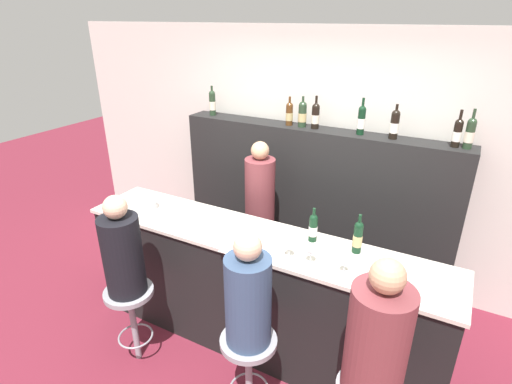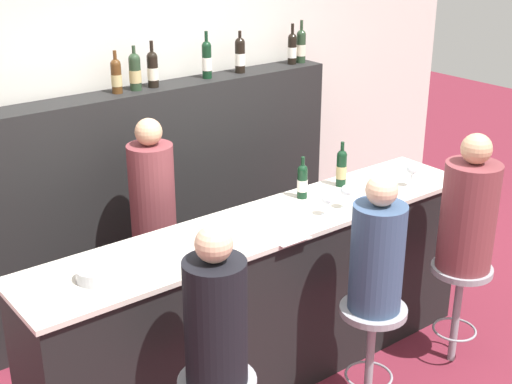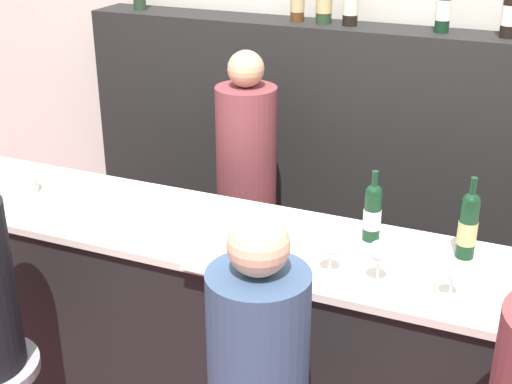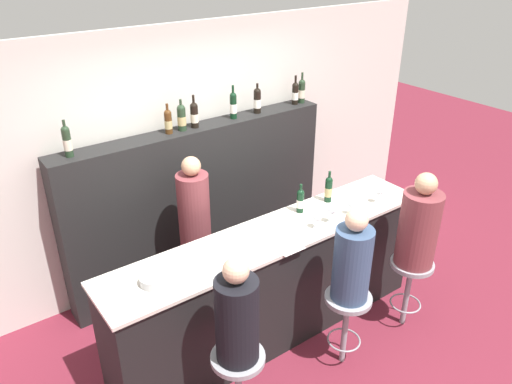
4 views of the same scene
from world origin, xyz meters
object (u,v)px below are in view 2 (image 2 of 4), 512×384
at_px(guest_seated_right, 469,212).
at_px(wine_glass_1, 347,191).
at_px(wine_bottle_backbar_1, 116,76).
at_px(wine_bottle_backbar_6, 292,48).
at_px(wine_bottle_counter_1, 341,168).
at_px(bartender, 155,245).
at_px(bar_stool_right, 460,287).
at_px(wine_bottle_counter_0, 302,181).
at_px(wine_glass_2, 374,186).
at_px(wine_glass_3, 412,171).
at_px(wine_bottle_backbar_4, 207,59).
at_px(bar_stool_middle, 372,330).
at_px(guest_seated_middle, 377,252).
at_px(guest_seated_left, 216,316).
at_px(wine_bottle_backbar_5, 240,55).
at_px(metal_bowl, 96,274).
at_px(wine_bottle_backbar_3, 153,69).
at_px(wine_bottle_backbar_7, 301,46).
at_px(wine_glass_0, 327,199).
at_px(wine_bottle_backbar_2, 135,71).

bearing_deg(guest_seated_right, wine_glass_1, 140.12).
xyz_separation_m(wine_bottle_backbar_1, wine_bottle_backbar_6, (1.52, -0.00, 0.01)).
relative_size(wine_bottle_counter_1, bartender, 0.19).
bearing_deg(bar_stool_right, wine_bottle_counter_0, 130.94).
relative_size(wine_bottle_counter_0, bar_stool_right, 0.39).
height_order(wine_bottle_counter_0, wine_glass_2, wine_bottle_counter_0).
bearing_deg(wine_bottle_backbar_6, wine_glass_3, -95.06).
bearing_deg(wine_bottle_backbar_4, bar_stool_middle, -94.53).
xyz_separation_m(wine_bottle_counter_0, bar_stool_middle, (-0.13, -0.78, -0.65)).
xyz_separation_m(wine_glass_1, guest_seated_middle, (-0.23, -0.48, -0.15)).
bearing_deg(wine_bottle_backbar_4, wine_glass_3, -63.74).
bearing_deg(wine_bottle_backbar_4, guest_seated_left, -123.50).
height_order(wine_glass_2, bar_stool_right, wine_glass_2).
bearing_deg(wine_bottle_backbar_5, bar_stool_right, -78.97).
relative_size(metal_bowl, bar_stool_middle, 0.29).
bearing_deg(wine_glass_3, guest_seated_left, -165.82).
bearing_deg(wine_bottle_backbar_3, guest_seated_middle, -80.95).
relative_size(metal_bowl, guest_seated_left, 0.25).
xyz_separation_m(wine_bottle_backbar_5, wine_glass_1, (-0.22, -1.38, -0.59)).
distance_m(wine_bottle_backbar_7, wine_glass_1, 1.71).
bearing_deg(guest_seated_right, bar_stool_right, -90.00).
bearing_deg(wine_glass_0, wine_glass_2, 0.00).
distance_m(wine_bottle_counter_1, guest_seated_left, 1.75).
distance_m(wine_bottle_counter_1, wine_glass_3, 0.46).
relative_size(wine_bottle_backbar_5, wine_glass_1, 1.98).
bearing_deg(guest_seated_left, metal_bowl, 116.92).
xyz_separation_m(wine_bottle_counter_1, guest_seated_right, (0.33, -0.78, -0.14)).
height_order(metal_bowl, guest_seated_right, guest_seated_right).
distance_m(wine_bottle_backbar_5, guest_seated_left, 2.52).
relative_size(guest_seated_left, bar_stool_right, 1.16).
relative_size(wine_glass_2, bar_stool_middle, 0.19).
bearing_deg(bartender, guest_seated_middle, -64.98).
bearing_deg(wine_bottle_backbar_6, wine_bottle_backbar_3, 180.00).
bearing_deg(wine_glass_3, guest_seated_right, -92.58).
relative_size(wine_bottle_backbar_6, bar_stool_right, 0.45).
xyz_separation_m(wine_bottle_backbar_1, wine_bottle_backbar_2, (0.14, 0.00, 0.01)).
relative_size(wine_bottle_backbar_3, wine_glass_3, 2.02).
relative_size(wine_bottle_backbar_3, guest_seated_right, 0.36).
relative_size(wine_bottle_backbar_6, guest_seated_middle, 0.39).
bearing_deg(wine_bottle_backbar_5, bartender, -154.91).
bearing_deg(guest_seated_middle, guest_seated_right, -0.00).
xyz_separation_m(wine_bottle_backbar_1, bar_stool_right, (1.38, -1.86, -1.23)).
xyz_separation_m(guest_seated_middle, guest_seated_right, (0.81, -0.00, 0.03)).
relative_size(wine_bottle_backbar_3, wine_bottle_backbar_4, 0.94).
height_order(wine_bottle_backbar_7, bar_stool_middle, wine_bottle_backbar_7).
bearing_deg(bartender, guest_seated_right, -43.32).
distance_m(wine_bottle_backbar_5, metal_bowl, 2.32).
height_order(wine_bottle_backbar_1, metal_bowl, wine_bottle_backbar_1).
height_order(wine_glass_2, wine_glass_3, wine_glass_3).
bearing_deg(guest_seated_middle, wine_bottle_backbar_3, 99.05).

